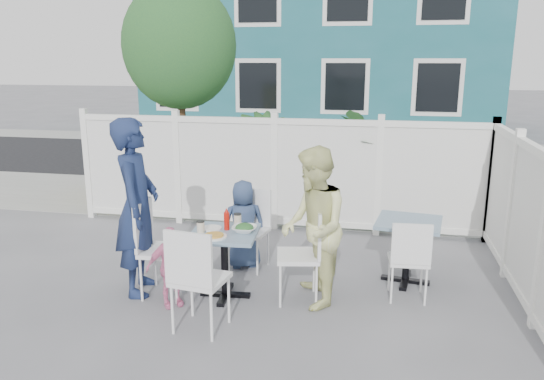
% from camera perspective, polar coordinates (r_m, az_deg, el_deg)
% --- Properties ---
extents(ground, '(80.00, 80.00, 0.00)m').
position_cam_1_polar(ground, '(5.59, -5.62, -11.58)').
color(ground, slate).
extents(near_sidewalk, '(24.00, 2.60, 0.01)m').
position_cam_1_polar(near_sidewalk, '(9.07, 1.36, -1.36)').
color(near_sidewalk, gray).
rests_on(near_sidewalk, ground).
extents(street, '(24.00, 5.00, 0.01)m').
position_cam_1_polar(street, '(12.63, 4.30, 2.99)').
color(street, black).
rests_on(street, ground).
extents(far_sidewalk, '(24.00, 1.60, 0.01)m').
position_cam_1_polar(far_sidewalk, '(15.67, 5.73, 5.11)').
color(far_sidewalk, gray).
rests_on(far_sidewalk, ground).
extents(building, '(11.00, 6.00, 6.00)m').
position_cam_1_polar(building, '(18.92, 5.48, 15.74)').
color(building, '#195C64').
rests_on(building, ground).
extents(fence_back, '(5.86, 0.08, 1.60)m').
position_cam_1_polar(fence_back, '(7.52, 0.28, 1.55)').
color(fence_back, white).
rests_on(fence_back, ground).
extents(fence_right, '(0.08, 3.66, 1.60)m').
position_cam_1_polar(fence_right, '(5.84, 25.66, -3.55)').
color(fence_right, white).
rests_on(fence_right, ground).
extents(tree, '(1.80, 1.62, 3.59)m').
position_cam_1_polar(tree, '(8.69, -9.97, 15.02)').
color(tree, '#382316').
rests_on(tree, ground).
extents(utility_cabinet, '(0.72, 0.53, 1.32)m').
position_cam_1_polar(utility_cabinet, '(10.08, -15.86, 3.49)').
color(utility_cabinet, yellow).
rests_on(utility_cabinet, ground).
extents(potted_shrub_a, '(1.23, 1.23, 1.60)m').
position_cam_1_polar(potted_shrub_a, '(8.25, -0.95, 2.78)').
color(potted_shrub_a, '#1F5029').
rests_on(potted_shrub_a, ground).
extents(potted_shrub_b, '(1.56, 1.71, 1.65)m').
position_cam_1_polar(potted_shrub_b, '(7.97, 12.28, 2.24)').
color(potted_shrub_b, '#1F5029').
rests_on(potted_shrub_b, ground).
extents(main_table, '(0.71, 0.71, 0.70)m').
position_cam_1_polar(main_table, '(5.44, -5.15, -6.09)').
color(main_table, slate).
rests_on(main_table, ground).
extents(spare_table, '(0.76, 0.76, 0.71)m').
position_cam_1_polar(spare_table, '(5.94, 14.43, -4.68)').
color(spare_table, slate).
rests_on(spare_table, ground).
extents(chair_left, '(0.46, 0.47, 0.99)m').
position_cam_1_polar(chair_left, '(5.59, -12.44, -5.43)').
color(chair_left, white).
rests_on(chair_left, ground).
extents(chair_right, '(0.50, 0.51, 0.97)m').
position_cam_1_polar(chair_right, '(5.35, 3.73, -6.19)').
color(chair_right, white).
rests_on(chair_right, ground).
extents(chair_back, '(0.48, 0.46, 0.92)m').
position_cam_1_polar(chair_back, '(6.22, -2.28, -3.53)').
color(chair_back, white).
rests_on(chair_back, ground).
extents(chair_near, '(0.51, 0.49, 0.99)m').
position_cam_1_polar(chair_near, '(4.75, -8.24, -8.83)').
color(chair_near, white).
rests_on(chair_near, ground).
extents(chair_spare, '(0.41, 0.40, 0.85)m').
position_cam_1_polar(chair_spare, '(5.50, 14.58, -6.79)').
color(chair_spare, white).
rests_on(chair_spare, ground).
extents(man, '(0.58, 0.75, 1.84)m').
position_cam_1_polar(man, '(5.61, -14.33, -1.80)').
color(man, '#19264C').
rests_on(man, ground).
extents(woman, '(0.78, 0.90, 1.59)m').
position_cam_1_polar(woman, '(5.20, 4.46, -4.05)').
color(woman, '#D1D649').
rests_on(woman, ground).
extents(boy, '(0.60, 0.50, 1.04)m').
position_cam_1_polar(boy, '(6.20, -3.07, -3.70)').
color(boy, navy).
rests_on(boy, ground).
extents(toddler, '(0.50, 0.46, 0.82)m').
position_cam_1_polar(toddler, '(5.37, -10.91, -8.10)').
color(toddler, pink).
rests_on(toddler, ground).
extents(plate_main, '(0.25, 0.25, 0.02)m').
position_cam_1_polar(plate_main, '(5.23, -6.24, -5.01)').
color(plate_main, white).
rests_on(plate_main, main_table).
extents(plate_side, '(0.21, 0.21, 0.01)m').
position_cam_1_polar(plate_side, '(5.49, -6.52, -4.09)').
color(plate_side, white).
rests_on(plate_side, main_table).
extents(salad_bowl, '(0.25, 0.25, 0.06)m').
position_cam_1_polar(salad_bowl, '(5.36, -2.99, -4.22)').
color(salad_bowl, white).
rests_on(salad_bowl, main_table).
extents(coffee_cup_a, '(0.08, 0.08, 0.12)m').
position_cam_1_polar(coffee_cup_a, '(5.36, -7.68, -4.02)').
color(coffee_cup_a, beige).
rests_on(coffee_cup_a, main_table).
extents(coffee_cup_b, '(0.08, 0.08, 0.12)m').
position_cam_1_polar(coffee_cup_b, '(5.56, -3.72, -3.23)').
color(coffee_cup_b, beige).
rests_on(coffee_cup_b, main_table).
extents(ketchup_bottle, '(0.06, 0.06, 0.18)m').
position_cam_1_polar(ketchup_bottle, '(5.42, -4.89, -3.35)').
color(ketchup_bottle, '#B81209').
rests_on(ketchup_bottle, main_table).
extents(salt_shaker, '(0.03, 0.03, 0.07)m').
position_cam_1_polar(salt_shaker, '(5.62, -5.02, -3.31)').
color(salt_shaker, white).
rests_on(salt_shaker, main_table).
extents(pepper_shaker, '(0.03, 0.03, 0.07)m').
position_cam_1_polar(pepper_shaker, '(5.64, -5.04, -3.26)').
color(pepper_shaker, black).
rests_on(pepper_shaker, main_table).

